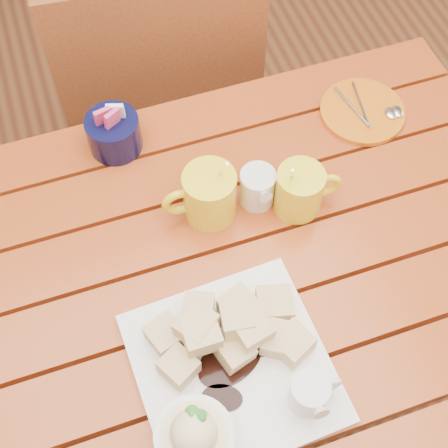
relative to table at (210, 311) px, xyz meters
name	(u,v)px	position (x,y,z in m)	size (l,w,h in m)	color
ground	(214,405)	(0.00, 0.00, -0.64)	(5.00, 5.00, 0.00)	#5B2C1A
table	(210,311)	(0.00, 0.00, 0.00)	(1.20, 0.79, 0.75)	#9E3814
dessert_plate	(226,375)	(-0.02, -0.16, 0.14)	(0.29, 0.29, 0.11)	white
coffee_mug_left	(208,195)	(0.04, 0.13, 0.16)	(0.13, 0.09, 0.15)	yellow
coffee_mug_right	(301,190)	(0.20, 0.10, 0.15)	(0.12, 0.08, 0.14)	yellow
cream_pitcher	(259,187)	(0.13, 0.13, 0.15)	(0.09, 0.07, 0.07)	white
sugar_caddy	(114,133)	(-0.07, 0.32, 0.15)	(0.10, 0.10, 0.11)	black
orange_saucer	(363,111)	(0.39, 0.25, 0.11)	(0.16, 0.16, 0.02)	#D36612
chair_far	(161,93)	(0.08, 0.63, -0.12)	(0.48, 0.48, 0.93)	brown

